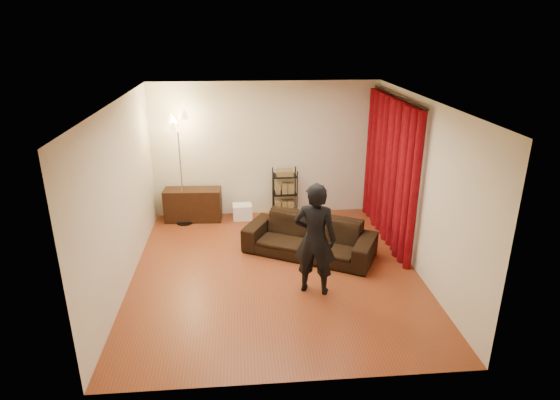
{
  "coord_description": "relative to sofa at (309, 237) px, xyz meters",
  "views": [
    {
      "loc": [
        -0.5,
        -6.6,
        3.72
      ],
      "look_at": [
        0.1,
        0.3,
        1.1
      ],
      "focal_mm": 30.0,
      "sensor_mm": 36.0,
      "label": 1
    }
  ],
  "objects": [
    {
      "name": "wire_shelf",
      "position": [
        -0.25,
        1.71,
        0.19
      ],
      "size": [
        0.5,
        0.39,
        1.02
      ],
      "primitive_type": null,
      "rotation": [
        0.0,
        0.0,
        -0.14
      ],
      "color": "black",
      "rests_on": "ground"
    },
    {
      "name": "wall_back",
      "position": [
        -0.62,
        1.98,
        1.03
      ],
      "size": [
        5.0,
        0.0,
        5.0
      ],
      "primitive_type": "plane",
      "rotation": [
        1.57,
        0.0,
        0.0
      ],
      "color": "beige",
      "rests_on": "ground"
    },
    {
      "name": "storage_boxes",
      "position": [
        -1.11,
        1.65,
        -0.16
      ],
      "size": [
        0.39,
        0.32,
        0.31
      ],
      "primitive_type": null,
      "rotation": [
        0.0,
        0.0,
        0.04
      ],
      "color": "white",
      "rests_on": "ground"
    },
    {
      "name": "wall_front",
      "position": [
        -0.62,
        -3.02,
        1.03
      ],
      "size": [
        5.0,
        0.0,
        5.0
      ],
      "primitive_type": "plane",
      "rotation": [
        -1.57,
        0.0,
        0.0
      ],
      "color": "beige",
      "rests_on": "ground"
    },
    {
      "name": "person",
      "position": [
        -0.1,
        -1.16,
        0.53
      ],
      "size": [
        0.71,
        0.58,
        1.69
      ],
      "primitive_type": "imported",
      "rotation": [
        0.0,
        0.0,
        2.82
      ],
      "color": "black",
      "rests_on": "ground"
    },
    {
      "name": "curtain_rod",
      "position": [
        1.53,
        0.6,
        2.26
      ],
      "size": [
        0.04,
        2.65,
        0.04
      ],
      "primitive_type": "cylinder",
      "rotation": [
        1.57,
        0.0,
        0.0
      ],
      "color": "black",
      "rests_on": "wall_right"
    },
    {
      "name": "curtain",
      "position": [
        1.51,
        0.6,
        0.96
      ],
      "size": [
        0.22,
        2.65,
        2.55
      ],
      "primitive_type": null,
      "color": "#6A090C",
      "rests_on": "ground"
    },
    {
      "name": "wall_left",
      "position": [
        -2.87,
        -0.52,
        1.03
      ],
      "size": [
        0.0,
        5.0,
        5.0
      ],
      "primitive_type": "plane",
      "rotation": [
        1.57,
        0.0,
        1.57
      ],
      "color": "beige",
      "rests_on": "ground"
    },
    {
      "name": "wall_right",
      "position": [
        1.63,
        -0.52,
        1.03
      ],
      "size": [
        0.0,
        5.0,
        5.0
      ],
      "primitive_type": "plane",
      "rotation": [
        1.57,
        0.0,
        -1.57
      ],
      "color": "beige",
      "rests_on": "ground"
    },
    {
      "name": "sofa",
      "position": [
        0.0,
        0.0,
        0.0
      ],
      "size": [
        2.33,
        1.77,
        0.64
      ],
      "primitive_type": "imported",
      "rotation": [
        0.0,
        0.0,
        -0.48
      ],
      "color": "black",
      "rests_on": "ground"
    },
    {
      "name": "floor_lamp",
      "position": [
        -2.27,
        1.55,
        0.78
      ],
      "size": [
        0.43,
        0.43,
        2.2
      ],
      "primitive_type": null,
      "rotation": [
        0.0,
        0.0,
        -0.09
      ],
      "color": "silver",
      "rests_on": "ground"
    },
    {
      "name": "ceiling",
      "position": [
        -0.62,
        -0.52,
        2.38
      ],
      "size": [
        5.0,
        5.0,
        0.0
      ],
      "primitive_type": "plane",
      "rotation": [
        3.14,
        0.0,
        0.0
      ],
      "color": "white",
      "rests_on": "ground"
    },
    {
      "name": "floor",
      "position": [
        -0.62,
        -0.52,
        -0.32
      ],
      "size": [
        5.0,
        5.0,
        0.0
      ],
      "primitive_type": "plane",
      "color": "brown",
      "rests_on": "ground"
    },
    {
      "name": "media_cabinet",
      "position": [
        -2.1,
        1.7,
        0.01
      ],
      "size": [
        1.14,
        0.47,
        0.65
      ],
      "primitive_type": "cube",
      "rotation": [
        0.0,
        0.0,
        -0.05
      ],
      "color": "black",
      "rests_on": "ground"
    }
  ]
}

